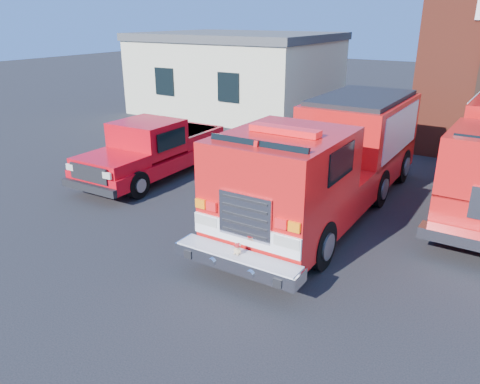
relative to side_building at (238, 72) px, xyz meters
The scene contains 4 objects.
ground 15.96m from the side_building, 55.30° to the right, with size 100.00×100.00×0.00m, color black.
side_building is the anchor object (origin of this frame).
fire_engine 15.03m from the side_building, 47.82° to the right, with size 2.83×9.69×2.98m.
pickup_truck 12.14m from the side_building, 71.54° to the right, with size 2.25×6.06×1.97m.
Camera 1 is at (5.53, -10.07, 5.27)m, focal length 35.00 mm.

